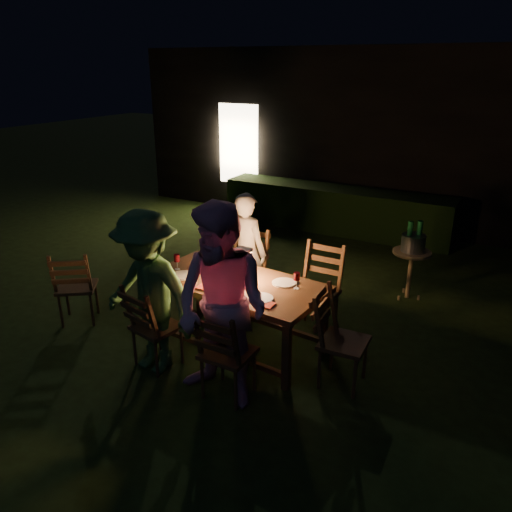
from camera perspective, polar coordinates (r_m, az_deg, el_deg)
The scene contains 29 objects.
garden_envelope at distance 11.21m, azimuth 16.15°, elevation 13.58°, with size 40.00×40.00×3.20m.
dining_table at distance 5.27m, azimuth -2.24°, elevation -3.60°, with size 1.94×1.10×0.78m.
chair_near_left at distance 5.21m, azimuth -11.34°, elevation -9.42°, with size 0.50×0.53×0.95m.
chair_near_right at distance 4.69m, azimuth -3.30°, elevation -12.67°, with size 0.44×0.47×0.98m.
chair_far_left at distance 6.23m, azimuth -1.36°, elevation -3.36°, with size 0.47×0.50×1.04m.
chair_far_right at distance 5.77m, azimuth 6.82°, elevation -5.63°, with size 0.48×0.51×1.05m.
chair_end at distance 4.91m, azimuth 9.69°, elevation -11.19°, with size 0.49×0.46×0.99m.
chair_spare at distance 6.30m, azimuth -19.67°, elevation -4.66°, with size 0.62×0.63×0.96m.
person_house_side at distance 6.10m, azimuth -1.11°, elevation 0.47°, with size 0.54×0.36×1.49m, color beige.
person_opp_right at distance 4.33m, azimuth -3.90°, elevation -5.94°, with size 0.91×0.71×1.87m, color #E49DC8.
person_opp_left at distance 4.93m, azimuth -12.19°, elevation -4.18°, with size 1.08×0.62×1.67m, color #356532.
lantern at distance 5.18m, azimuth -1.51°, elevation -1.18°, with size 0.16×0.16×0.35m.
plate_far_left at distance 5.70m, azimuth -5.41°, elevation -0.75°, with size 0.25×0.25×0.01m, color white.
plate_near_left at distance 5.40m, azimuth -8.36°, elevation -2.19°, with size 0.25×0.25×0.01m, color white.
plate_far_right at distance 5.17m, azimuth 3.22°, elevation -3.07°, with size 0.25×0.25×0.01m, color white.
plate_near_right at distance 4.83m, azimuth 0.52°, elevation -4.85°, with size 0.25×0.25×0.01m, color white.
wineglass_a at distance 5.57m, azimuth -3.06°, elevation -0.33°, with size 0.06×0.06×0.18m, color #59070F, non-canonical shape.
wineglass_b at distance 5.54m, azimuth -9.02°, elevation -0.69°, with size 0.06×0.06×0.18m, color #59070F, non-canonical shape.
wineglass_c at distance 4.83m, azimuth -1.36°, elevation -3.81°, with size 0.06×0.06×0.18m, color #59070F, non-canonical shape.
wineglass_d at distance 5.03m, azimuth 4.66°, elevation -2.83°, with size 0.06×0.06×0.18m, color #59070F, non-canonical shape.
wineglass_e at distance 5.04m, azimuth -5.21°, elevation -2.80°, with size 0.06×0.06×0.18m, color silver, non-canonical shape.
bottle_table at distance 5.32m, azimuth -4.45°, elevation -0.84°, with size 0.07×0.07×0.28m, color #0F471E.
napkin_left at distance 5.09m, azimuth -5.76°, elevation -3.59°, with size 0.18×0.14×0.01m, color red.
napkin_right at distance 4.73m, azimuth 0.99°, elevation -5.52°, with size 0.18×0.14×0.01m, color red.
phone at distance 5.39m, azimuth -9.48°, elevation -2.33°, with size 0.14×0.07×0.01m, color black.
side_table at distance 6.72m, azimuth 17.36°, elevation -0.08°, with size 0.49×0.49×0.66m.
ice_bucket at distance 6.66m, azimuth 17.53°, elevation 1.43°, with size 0.30×0.30×0.22m, color #A5A8AD.
bottle_bucket_a at distance 6.61m, azimuth 17.08°, elevation 1.81°, with size 0.07×0.07×0.32m, color #0F471E.
bottle_bucket_b at distance 6.67m, azimuth 18.07°, elevation 1.86°, with size 0.07×0.07×0.32m, color #0F471E.
Camera 1 is at (2.49, -4.70, 2.90)m, focal length 35.00 mm.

